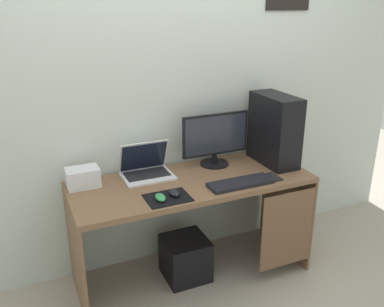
% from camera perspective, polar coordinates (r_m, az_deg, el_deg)
% --- Properties ---
extents(ground_plane, '(8.00, 8.00, 0.00)m').
position_cam_1_polar(ground_plane, '(3.03, 0.00, -16.19)').
color(ground_plane, '#9E9384').
extents(wall_back, '(4.00, 0.05, 2.60)m').
position_cam_1_polar(wall_back, '(2.80, -2.88, 9.96)').
color(wall_back, beige).
rests_on(wall_back, ground_plane).
extents(desk, '(1.56, 0.61, 0.72)m').
position_cam_1_polar(desk, '(2.72, 0.47, -6.29)').
color(desk, brown).
rests_on(desk, ground_plane).
extents(pc_tower, '(0.19, 0.41, 0.49)m').
position_cam_1_polar(pc_tower, '(2.92, 11.32, 3.26)').
color(pc_tower, black).
rests_on(pc_tower, desk).
extents(monitor, '(0.49, 0.20, 0.37)m').
position_cam_1_polar(monitor, '(2.84, 3.24, 1.98)').
color(monitor, black).
rests_on(monitor, desk).
extents(laptop, '(0.33, 0.25, 0.23)m').
position_cam_1_polar(laptop, '(2.73, -6.35, -2.13)').
color(laptop, silver).
rests_on(laptop, desk).
extents(projector, '(0.20, 0.14, 0.12)m').
position_cam_1_polar(projector, '(2.64, -14.85, -3.22)').
color(projector, silver).
rests_on(projector, desk).
extents(keyboard, '(0.42, 0.14, 0.02)m').
position_cam_1_polar(keyboard, '(2.61, 6.73, -4.07)').
color(keyboard, black).
rests_on(keyboard, desk).
extents(mousepad, '(0.26, 0.20, 0.00)m').
position_cam_1_polar(mousepad, '(2.43, -3.38, -6.14)').
color(mousepad, black).
rests_on(mousepad, desk).
extents(mouse_left, '(0.06, 0.10, 0.03)m').
position_cam_1_polar(mouse_left, '(2.44, -2.48, -5.44)').
color(mouse_left, black).
rests_on(mouse_left, mousepad).
extents(mouse_right, '(0.06, 0.10, 0.03)m').
position_cam_1_polar(mouse_right, '(2.39, -4.39, -6.08)').
color(mouse_right, '#338C4C').
rests_on(mouse_right, mousepad).
extents(cell_phone, '(0.07, 0.13, 0.01)m').
position_cam_1_polar(cell_phone, '(2.74, 11.15, -3.20)').
color(cell_phone, '#232326').
rests_on(cell_phone, desk).
extents(subwoofer, '(0.29, 0.29, 0.29)m').
position_cam_1_polar(subwoofer, '(2.93, -0.91, -14.23)').
color(subwoofer, black).
rests_on(subwoofer, ground_plane).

